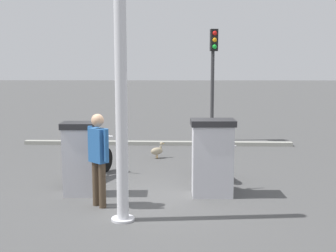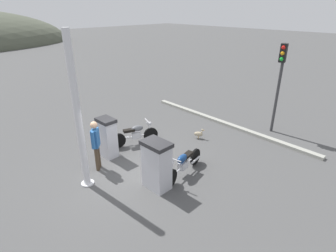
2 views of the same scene
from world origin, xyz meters
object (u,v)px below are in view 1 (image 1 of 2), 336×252
object	(u,v)px
wandering_duck	(157,151)
motorcycle_near_pump	(215,162)
motorcycle_far_pump	(91,159)
attendant_person	(98,154)
fuel_pump_far	(80,158)
roadside_traffic_light	(213,65)
fuel_pump_near	(212,157)
canopy_support_pole	(121,89)

from	to	relation	value
wandering_duck	motorcycle_near_pump	bearing A→B (deg)	-150.31
motorcycle_far_pump	attendant_person	size ratio (longest dim) A/B	1.06
motorcycle_far_pump	wandering_duck	world-z (taller)	motorcycle_far_pump
wandering_duck	fuel_pump_far	bearing A→B (deg)	158.01
wandering_duck	motorcycle_far_pump	bearing A→B (deg)	147.03
motorcycle_far_pump	roadside_traffic_light	size ratio (longest dim) A/B	0.49
fuel_pump_near	wandering_duck	bearing A→B (deg)	19.84
motorcycle_near_pump	attendant_person	bearing A→B (deg)	127.58
motorcycle_far_pump	roadside_traffic_light	world-z (taller)	roadside_traffic_light
wandering_duck	roadside_traffic_light	bearing A→B (deg)	-32.30
attendant_person	canopy_support_pole	bearing A→B (deg)	-143.81
fuel_pump_near	motorcycle_far_pump	world-z (taller)	fuel_pump_near
fuel_pump_near	canopy_support_pole	xyz separation A→B (m)	(-1.45, 1.63, 1.44)
fuel_pump_near	motorcycle_far_pump	bearing A→B (deg)	64.67
canopy_support_pole	attendant_person	bearing A→B (deg)	36.19
motorcycle_near_pump	roadside_traffic_light	size ratio (longest dim) A/B	0.56
wandering_duck	canopy_support_pole	world-z (taller)	canopy_support_pole
fuel_pump_near	fuel_pump_far	bearing A→B (deg)	89.99
motorcycle_near_pump	canopy_support_pole	world-z (taller)	canopy_support_pole
fuel_pump_far	wandering_duck	world-z (taller)	fuel_pump_far
motorcycle_near_pump	canopy_support_pole	xyz separation A→B (m)	(-2.48, 1.77, 1.78)
attendant_person	fuel_pump_far	bearing A→B (deg)	33.94
motorcycle_far_pump	roadside_traffic_light	xyz separation A→B (m)	(5.02, -3.21, 2.12)
wandering_duck	canopy_support_pole	xyz separation A→B (m)	(-4.92, 0.38, 2.01)
motorcycle_near_pump	attendant_person	xyz separation A→B (m)	(-1.76, 2.29, 0.56)
fuel_pump_far	attendant_person	world-z (taller)	attendant_person
attendant_person	canopy_support_pole	xyz separation A→B (m)	(-0.71, -0.52, 1.22)
attendant_person	wandering_duck	bearing A→B (deg)	-12.10
fuel_pump_far	fuel_pump_near	bearing A→B (deg)	-90.01
fuel_pump_near	motorcycle_near_pump	size ratio (longest dim) A/B	0.73
canopy_support_pole	motorcycle_far_pump	bearing A→B (deg)	21.05
fuel_pump_near	wandering_duck	xyz separation A→B (m)	(3.46, 1.25, -0.57)
motorcycle_far_pump	wandering_duck	distance (m)	2.63
fuel_pump_near	motorcycle_far_pump	distance (m)	2.98
roadside_traffic_light	motorcycle_far_pump	bearing A→B (deg)	147.41
motorcycle_near_pump	roadside_traffic_light	xyz separation A→B (m)	(5.26, -0.39, 2.13)
fuel_pump_near	canopy_support_pole	size ratio (longest dim) A/B	0.34
fuel_pump_near	fuel_pump_far	xyz separation A→B (m)	(0.00, 2.65, -0.03)
wandering_duck	canopy_support_pole	size ratio (longest dim) A/B	0.10
fuel_pump_far	motorcycle_far_pump	size ratio (longest dim) A/B	0.80
fuel_pump_far	motorcycle_far_pump	distance (m)	1.30
roadside_traffic_light	fuel_pump_far	bearing A→B (deg)	153.15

